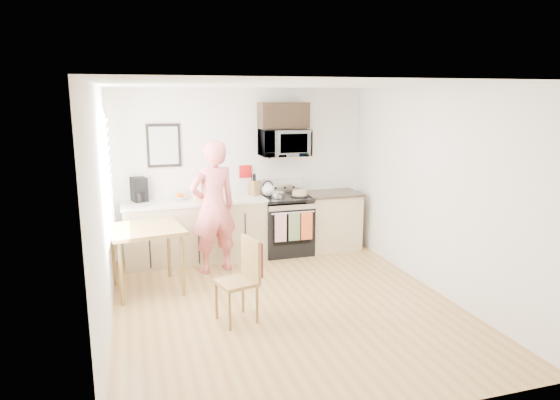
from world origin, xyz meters
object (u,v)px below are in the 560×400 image
object	(u,v)px
dining_table	(145,235)
range	(286,226)
cake	(300,193)
person	(213,207)
microwave	(284,143)
chair	(247,268)

from	to	relation	value
dining_table	range	bearing A→B (deg)	24.35
dining_table	cake	xyz separation A→B (m)	(2.41, 0.95, 0.22)
range	person	xyz separation A→B (m)	(-1.24, -0.53, 0.51)
dining_table	microwave	bearing A→B (deg)	26.57
dining_table	chair	size ratio (longest dim) A/B	0.96
person	cake	distance (m)	1.53
chair	cake	size ratio (longest dim) A/B	3.34
microwave	cake	world-z (taller)	microwave
range	cake	xyz separation A→B (m)	(0.21, -0.05, 0.53)
dining_table	person	bearing A→B (deg)	26.13
range	cake	bearing A→B (deg)	-12.72
microwave	chair	size ratio (longest dim) A/B	0.81
person	cake	xyz separation A→B (m)	(1.45, 0.48, 0.03)
person	chair	bearing A→B (deg)	77.62
cake	dining_table	bearing A→B (deg)	-158.51
microwave	cake	bearing A→B (deg)	-36.01
range	microwave	distance (m)	1.33
range	person	world-z (taller)	person
dining_table	chair	distance (m)	1.60
range	microwave	bearing A→B (deg)	90.06
range	microwave	size ratio (longest dim) A/B	1.53
microwave	person	xyz separation A→B (m)	(-1.24, -0.63, -0.82)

